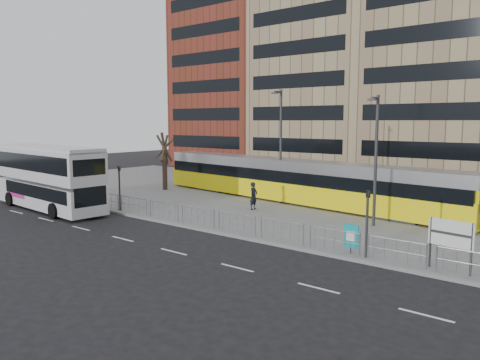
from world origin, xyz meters
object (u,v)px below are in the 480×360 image
Objects in this scene: double_decker_bus at (48,175)px; lamp_post_west at (280,142)px; tram at (294,181)px; traffic_light_east at (367,215)px; ad_panel at (351,237)px; bare_tree at (164,131)px; station_sign at (451,236)px; lamp_post_east at (376,155)px; pedestrian at (254,196)px; traffic_light_west at (119,182)px.

lamp_post_west reaches higher than double_decker_bus.
tram is 14.92m from traffic_light_east.
ad_panel is at bearing -172.21° from traffic_light_east.
bare_tree reaches higher than ad_panel.
lamp_post_west is at bearing 156.22° from station_sign.
lamp_post_east is at bearing 129.29° from traffic_light_east.
traffic_light_east reaches higher than pedestrian.
pedestrian is 9.29m from lamp_post_east.
lamp_post_east is (-2.35, 6.35, 2.24)m from traffic_light_east.
traffic_light_east is at bearing -20.66° from bare_tree.
double_decker_bus is at bearing -126.56° from tram.
lamp_post_west reaches higher than pedestrian.
pedestrian is 0.63× the size of traffic_light_west.
lamp_post_east is 20.94m from bare_tree.
bare_tree is (-12.08, 2.63, 4.32)m from pedestrian.
pedestrian is 12.66m from traffic_light_east.
lamp_post_east reaches higher than ad_panel.
ad_panel is at bearing -42.27° from lamp_post_west.
traffic_light_west is (-17.28, -0.16, 1.16)m from ad_panel.
double_decker_bus is 22.54m from lamp_post_east.
lamp_post_west is (-0.13, 3.49, 3.67)m from pedestrian.
bare_tree is at bearing -164.64° from tram.
tram is at bearing 56.51° from lamp_post_west.
lamp_post_east is (-5.87, 6.04, 2.72)m from station_sign.
station_sign is at bearing -29.00° from tram.
tram reaches higher than pedestrian.
tram is 3.76× the size of bare_tree.
station_sign is 15.68m from pedestrian.
tram is 9.56m from lamp_post_east.
lamp_post_east is 1.04× the size of bare_tree.
tram is 8.92× the size of traffic_light_west.
double_decker_bus reaches higher than traffic_light_west.
station_sign is (14.05, -10.24, -0.14)m from tram.
lamp_post_west reaches higher than traffic_light_east.
traffic_light_west is 12.12m from lamp_post_west.
pedestrian is at bearing -12.30° from bare_tree.
traffic_light_west reaches higher than pedestrian.
traffic_light_east is at bearing 5.87° from traffic_light_west.
double_decker_bus is 22.37m from ad_panel.
lamp_post_east is (8.70, 0.26, 3.24)m from pedestrian.
double_decker_bus is 3.74× the size of traffic_light_west.
tram is at bearing 152.36° from station_sign.
lamp_post_east is (20.64, 8.85, 1.89)m from double_decker_bus.
lamp_post_west is (-14.70, 9.27, 3.14)m from station_sign.
traffic_light_west is 17.14m from lamp_post_east.
bare_tree is (-11.94, -0.85, 0.65)m from lamp_post_west.
traffic_light_west is at bearing -176.81° from ad_panel.
tram is at bearing 49.97° from double_decker_bus.
lamp_post_west is 11.99m from bare_tree.
double_decker_bus is at bearing -134.34° from lamp_post_west.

